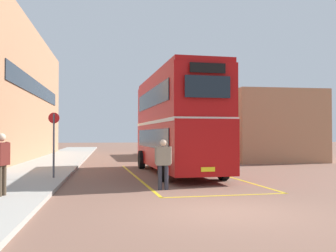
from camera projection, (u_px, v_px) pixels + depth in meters
ground_plane at (155, 165)px, 23.65m from camera, size 135.60×135.60×0.00m
sidewalk_left at (52, 162)px, 25.04m from camera, size 4.00×57.60×0.14m
depot_building_right at (244, 128)px, 32.72m from camera, size 6.18×16.42×4.91m
double_decker_bus at (176, 121)px, 18.49m from camera, size 3.23×9.80×4.75m
single_deck_bus at (169, 137)px, 32.56m from camera, size 3.08×10.04×3.02m
pedestrian_boarding at (163, 161)px, 13.04m from camera, size 0.57×0.26×1.71m
pedestrian_waiting_near at (2, 159)px, 10.86m from camera, size 0.36×0.57×1.78m
bus_stop_sign at (54, 138)px, 15.51m from camera, size 0.44×0.08×2.63m
bay_marking_yellow at (185, 178)px, 16.62m from camera, size 4.88×11.92×0.01m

